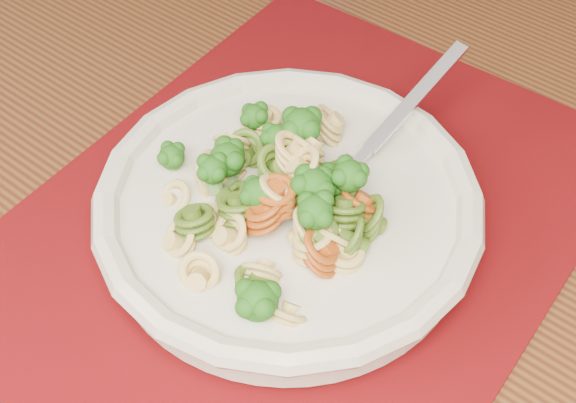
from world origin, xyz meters
TOP-DOWN VIEW (x-y plane):
  - dining_table at (0.65, 0.39)m, footprint 1.66×1.30m
  - placemat at (0.69, 0.26)m, footprint 0.57×0.50m
  - pasta_bowl at (0.67, 0.25)m, footprint 0.28×0.28m
  - pasta_broccoli_heap at (0.67, 0.25)m, footprint 0.23×0.23m
  - fork at (0.72, 0.24)m, footprint 0.18×0.05m

SIDE VIEW (x-z plane):
  - dining_table at x=0.65m, z-range 0.27..1.01m
  - placemat at x=0.69m, z-range 0.73..0.74m
  - pasta_bowl at x=0.67m, z-range 0.74..0.79m
  - fork at x=0.72m, z-range 0.74..0.82m
  - pasta_broccoli_heap at x=0.67m, z-range 0.75..0.81m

